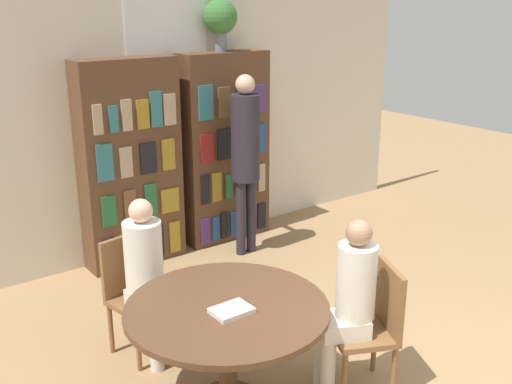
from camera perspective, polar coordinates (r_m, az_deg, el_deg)
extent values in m
cube|color=beige|center=(6.24, -8.32, 8.12)|extent=(6.40, 0.06, 3.00)
cube|color=white|center=(6.12, -8.53, 15.93)|extent=(0.90, 0.01, 1.10)
cube|color=brown|center=(5.94, -11.89, 2.61)|extent=(0.98, 0.32, 2.03)
cube|color=black|center=(5.92, -13.77, -5.75)|extent=(0.12, 0.02, 0.32)
cube|color=tan|center=(5.99, -12.23, -5.52)|extent=(0.10, 0.02, 0.29)
cube|color=brown|center=(6.06, -10.67, -5.33)|extent=(0.16, 0.02, 0.24)
cube|color=black|center=(6.12, -9.30, -4.66)|extent=(0.12, 0.02, 0.32)
cube|color=olive|center=(6.19, -7.75, -4.23)|extent=(0.12, 0.02, 0.33)
cube|color=#236638|center=(5.77, -13.80, -1.79)|extent=(0.14, 0.02, 0.29)
cube|color=brown|center=(5.85, -11.90, -1.29)|extent=(0.12, 0.02, 0.31)
cube|color=#236638|center=(5.93, -10.00, -0.78)|extent=(0.12, 0.02, 0.33)
cube|color=olive|center=(6.04, -8.20, -0.80)|extent=(0.20, 0.02, 0.24)
cube|color=#2D707A|center=(5.64, -14.19, 2.70)|extent=(0.15, 0.02, 0.35)
cube|color=tan|center=(5.72, -12.28, 2.78)|extent=(0.12, 0.02, 0.29)
cube|color=black|center=(5.81, -10.21, 3.19)|extent=(0.16, 0.02, 0.30)
cube|color=olive|center=(5.91, -8.35, 3.56)|extent=(0.14, 0.02, 0.31)
cube|color=tan|center=(5.53, -14.85, 6.67)|extent=(0.09, 0.02, 0.27)
cube|color=#2D707A|center=(5.59, -13.42, 6.76)|extent=(0.09, 0.02, 0.25)
cube|color=tan|center=(5.64, -12.21, 7.15)|extent=(0.10, 0.02, 0.29)
cube|color=olive|center=(5.71, -10.74, 7.28)|extent=(0.12, 0.02, 0.27)
cube|color=#2D707A|center=(5.76, -9.50, 7.78)|extent=(0.12, 0.02, 0.34)
cube|color=tan|center=(5.83, -8.24, 7.77)|extent=(0.13, 0.02, 0.30)
cube|color=brown|center=(6.45, -3.02, 4.21)|extent=(0.98, 0.32, 2.03)
cube|color=#4C2D6B|center=(6.37, -4.89, -3.74)|extent=(0.10, 0.02, 0.28)
cube|color=navy|center=(6.44, -3.86, -3.50)|extent=(0.08, 0.02, 0.27)
cube|color=black|center=(6.49, -3.01, -3.18)|extent=(0.09, 0.02, 0.29)
cube|color=navy|center=(6.56, -2.10, -3.02)|extent=(0.09, 0.02, 0.28)
cube|color=#236638|center=(6.63, -1.19, -2.77)|extent=(0.07, 0.02, 0.28)
cube|color=#4C2D6B|center=(6.69, -0.33, -2.28)|extent=(0.09, 0.02, 0.35)
cube|color=black|center=(6.77, 0.53, -2.27)|extent=(0.10, 0.02, 0.29)
cube|color=black|center=(6.23, -4.86, 0.24)|extent=(0.10, 0.02, 0.31)
cube|color=olive|center=(6.30, -3.77, 0.46)|extent=(0.12, 0.02, 0.31)
cube|color=#236638|center=(6.39, -2.60, 0.53)|extent=(0.08, 0.02, 0.27)
cube|color=#236638|center=(6.46, -1.58, 0.75)|extent=(0.10, 0.02, 0.27)
cube|color=#236638|center=(6.54, -0.48, 1.19)|extent=(0.12, 0.02, 0.32)
cube|color=tan|center=(6.62, 0.53, 1.39)|extent=(0.09, 0.02, 0.31)
cube|color=maroon|center=(6.13, -4.70, 4.15)|extent=(0.15, 0.02, 0.30)
cube|color=black|center=(6.23, -3.05, 4.55)|extent=(0.17, 0.02, 0.32)
cube|color=olive|center=(6.37, -1.35, 4.58)|extent=(0.17, 0.02, 0.26)
cube|color=navy|center=(6.48, 0.24, 5.09)|extent=(0.16, 0.02, 0.32)
cube|color=#2D707A|center=(6.03, -4.80, 8.46)|extent=(0.16, 0.02, 0.35)
cube|color=brown|center=(6.15, -3.05, 8.51)|extent=(0.14, 0.02, 0.31)
cube|color=black|center=(6.28, -1.32, 8.65)|extent=(0.14, 0.02, 0.29)
cube|color=#4C2D6B|center=(6.40, 0.23, 8.85)|extent=(0.19, 0.02, 0.30)
cylinder|color=slate|center=(6.27, -3.39, 14.14)|extent=(0.12, 0.12, 0.20)
sphere|color=#387033|center=(6.26, -3.44, 16.34)|extent=(0.35, 0.35, 0.35)
cylinder|color=brown|center=(3.99, -2.71, -15.40)|extent=(0.12, 0.12, 0.66)
cylinder|color=brown|center=(3.81, -2.78, -11.03)|extent=(1.29, 1.29, 0.04)
cube|color=brown|center=(4.56, -10.85, -10.20)|extent=(0.47, 0.47, 0.04)
cube|color=brown|center=(4.58, -12.38, -6.72)|extent=(0.40, 0.11, 0.45)
cylinder|color=brown|center=(4.63, -7.67, -12.65)|extent=(0.04, 0.04, 0.40)
cylinder|color=brown|center=(4.46, -11.13, -14.16)|extent=(0.04, 0.04, 0.40)
cylinder|color=brown|center=(4.87, -10.28, -11.17)|extent=(0.04, 0.04, 0.40)
cylinder|color=brown|center=(4.71, -13.65, -12.52)|extent=(0.04, 0.04, 0.40)
cube|color=brown|center=(4.16, 10.04, -13.11)|extent=(0.53, 0.53, 0.04)
cube|color=brown|center=(4.10, 12.61, -9.82)|extent=(0.21, 0.38, 0.45)
cylinder|color=brown|center=(4.09, 8.41, -17.28)|extent=(0.04, 0.04, 0.40)
cylinder|color=brown|center=(4.36, 6.90, -14.79)|extent=(0.04, 0.04, 0.40)
cylinder|color=brown|center=(4.20, 12.98, -16.52)|extent=(0.04, 0.04, 0.40)
cylinder|color=brown|center=(4.46, 11.19, -14.16)|extent=(0.04, 0.04, 0.40)
cube|color=silver|center=(4.42, -9.81, -9.91)|extent=(0.33, 0.36, 0.12)
cylinder|color=silver|center=(4.34, -10.67, -5.93)|extent=(0.27, 0.27, 0.50)
sphere|color=#DBB293|center=(4.22, -10.93, -1.77)|extent=(0.17, 0.17, 0.17)
cylinder|color=silver|center=(4.52, -7.95, -13.23)|extent=(0.10, 0.10, 0.44)
cylinder|color=silver|center=(4.44, -9.49, -13.92)|extent=(0.10, 0.10, 0.44)
cube|color=silver|center=(4.07, 8.21, -12.42)|extent=(0.40, 0.37, 0.12)
cylinder|color=silver|center=(3.95, 9.52, -8.38)|extent=(0.26, 0.26, 0.50)
sphere|color=#A37A5B|center=(3.81, 9.78, -3.86)|extent=(0.17, 0.17, 0.17)
cylinder|color=silver|center=(4.13, 6.84, -16.46)|extent=(0.10, 0.10, 0.44)
cylinder|color=silver|center=(4.24, 6.23, -15.41)|extent=(0.10, 0.10, 0.44)
cylinder|color=#28232D|center=(6.15, -1.46, -2.48)|extent=(0.10, 0.10, 0.80)
cylinder|color=#28232D|center=(6.22, -0.49, -2.23)|extent=(0.10, 0.10, 0.80)
cylinder|color=#28232D|center=(5.95, -1.01, 5.17)|extent=(0.29, 0.29, 0.86)
sphere|color=#DBB293|center=(5.85, -1.04, 10.21)|extent=(0.19, 0.19, 0.19)
cylinder|color=#28232D|center=(6.16, -1.81, 7.67)|extent=(0.07, 0.30, 0.07)
cube|color=silver|center=(3.71, -2.34, -11.21)|extent=(0.24, 0.18, 0.03)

